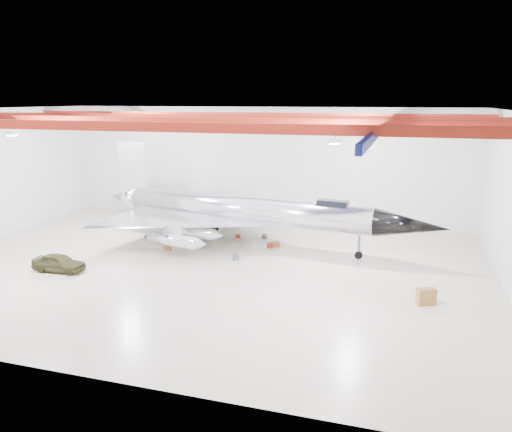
% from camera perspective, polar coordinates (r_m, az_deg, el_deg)
% --- Properties ---
extents(floor, '(40.00, 40.00, 0.00)m').
position_cam_1_polar(floor, '(36.21, -6.11, -5.76)').
color(floor, beige).
rests_on(floor, ground).
extents(wall_back, '(40.00, 0.00, 40.00)m').
position_cam_1_polar(wall_back, '(48.80, 0.60, 5.90)').
color(wall_back, silver).
rests_on(wall_back, floor).
extents(ceiling, '(40.00, 40.00, 0.00)m').
position_cam_1_polar(ceiling, '(34.26, -6.57, 11.91)').
color(ceiling, '#0A0F38').
rests_on(ceiling, wall_back).
extents(ceiling_structure, '(39.50, 29.50, 1.08)m').
position_cam_1_polar(ceiling_structure, '(34.28, -6.54, 10.78)').
color(ceiling_structure, maroon).
rests_on(ceiling_structure, ceiling).
extents(jet_aircraft, '(29.53, 18.90, 8.06)m').
position_cam_1_polar(jet_aircraft, '(40.79, -1.37, 0.35)').
color(jet_aircraft, silver).
rests_on(jet_aircraft, floor).
extents(jeep, '(3.78, 1.64, 1.27)m').
position_cam_1_polar(jeep, '(37.46, -21.61, -4.98)').
color(jeep, '#313219').
rests_on(jeep, floor).
extents(desk, '(1.20, 0.94, 0.99)m').
position_cam_1_polar(desk, '(31.11, 18.87, -8.72)').
color(desk, brown).
rests_on(desk, floor).
extents(crate_ply, '(0.56, 0.47, 0.36)m').
position_cam_1_polar(crate_ply, '(40.34, -10.07, -3.63)').
color(crate_ply, olive).
rests_on(crate_ply, floor).
extents(toolbox_red, '(0.47, 0.41, 0.29)m').
position_cam_1_polar(toolbox_red, '(43.26, -2.07, -2.32)').
color(toolbox_red, maroon).
rests_on(toolbox_red, floor).
extents(engine_drum, '(0.60, 0.60, 0.46)m').
position_cam_1_polar(engine_drum, '(37.42, -2.31, -4.69)').
color(engine_drum, '#59595B').
rests_on(engine_drum, floor).
extents(parts_bin, '(0.62, 0.54, 0.38)m').
position_cam_1_polar(parts_bin, '(40.71, 2.30, -3.25)').
color(parts_bin, olive).
rests_on(parts_bin, floor).
extents(crate_small, '(0.36, 0.31, 0.23)m').
position_cam_1_polar(crate_small, '(44.32, -12.43, -2.29)').
color(crate_small, '#59595B').
rests_on(crate_small, floor).
extents(tool_chest, '(0.55, 0.55, 0.40)m').
position_cam_1_polar(tool_chest, '(40.42, 1.57, -3.35)').
color(tool_chest, maroon).
rests_on(tool_chest, floor).
extents(spares_box, '(0.54, 0.54, 0.39)m').
position_cam_1_polar(spares_box, '(43.09, 0.97, -2.30)').
color(spares_box, '#59595B').
rests_on(spares_box, floor).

